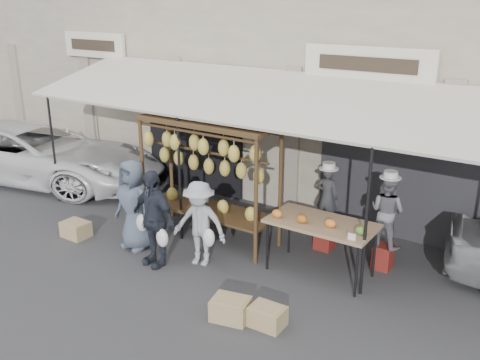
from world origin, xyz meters
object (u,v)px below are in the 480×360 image
Objects in this scene: vendor_right at (387,211)px; van at (25,139)px; crate_near_b at (267,316)px; banana_rack at (207,157)px; crate_near_a at (231,309)px; customer_left at (134,205)px; customer_right at (200,224)px; produce_table at (321,225)px; customer_mid at (153,218)px; crate_far at (76,229)px; vendor_left at (327,197)px.

vendor_right is 0.25× the size of van.
van is at bearing 165.42° from crate_near_b.
banana_rack is 0.54× the size of van.
crate_near_a is at bearing -46.44° from banana_rack.
banana_rack is at bearing 133.56° from crate_near_a.
customer_left is 1.34m from customer_right.
banana_rack is at bearing 26.28° from vendor_right.
customer_right is 6.37m from van.
produce_table is 8.07m from van.
customer_mid is 1.13× the size of customer_right.
banana_rack is 5.06× the size of crate_near_a.
customer_mid is 2.08m from crate_far.
customer_mid is at bearing 45.03° from vendor_left.
crate_far is at bearing 178.21° from customer_right.
vendor_left is at bearing 38.58° from customer_left.
customer_mid is (-3.23, -1.97, -0.19)m from vendor_right.
vendor_right is at bearing 28.97° from customer_left.
vendor_left is 2.76m from crate_near_b.
customer_right is at bearing 48.48° from vendor_left.
customer_left is 3.19× the size of crate_near_a.
customer_left is at bearing 166.56° from crate_near_b.
crate_near_a is 3.99m from crate_far.
van is (-8.86, -0.36, -0.02)m from vendor_right.
customer_right is at bearing 44.66° from vendor_right.
van is at bearing 3.81° from vendor_left.
banana_rack is 1.79× the size of customer_right.
crate_far is (-4.46, 0.46, 0.01)m from crate_near_b.
crate_far is (-1.26, -0.30, -0.67)m from customer_left.
crate_near_a is 0.53m from crate_near_b.
vendor_right is at bearing 21.16° from crate_far.
vendor_left is 2.22× the size of crate_far.
crate_near_a is at bearing -8.75° from crate_far.
vendor_left is (-0.31, 0.89, 0.12)m from produce_table.
produce_table is at bearing -105.45° from van.
customer_left is (-3.14, -0.95, -0.04)m from produce_table.
vendor_left is 4.68m from crate_far.
banana_rack reaches higher than crate_near_a.
customer_mid is (0.71, -0.27, 0.01)m from customer_left.
banana_rack reaches higher than vendor_left.
customer_left is at bearing -163.12° from produce_table.
crate_near_b is 0.95× the size of crate_far.
customer_right is at bearing 141.82° from crate_near_a.
vendor_left is at bearing -99.01° from van.
customer_left is (-2.82, -1.84, -0.16)m from vendor_left.
crate_far is (-1.96, -0.03, -0.68)m from customer_mid.
customer_mid is at bearing 162.07° from crate_near_a.
customer_left is at bearing -129.25° from banana_rack.
customer_right reaches higher than crate_far.
customer_mid is (-2.43, -1.22, -0.04)m from produce_table.
vendor_right is at bearing 12.32° from banana_rack.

